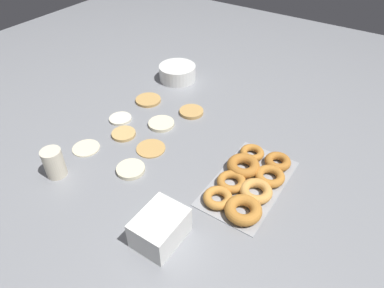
{
  "coord_description": "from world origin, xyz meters",
  "views": [
    {
      "loc": [
        -0.79,
        -0.62,
        0.8
      ],
      "look_at": [
        -0.02,
        -0.11,
        0.04
      ],
      "focal_mm": 32.0,
      "sensor_mm": 36.0,
      "label": 1
    }
  ],
  "objects_px": {
    "pancake_2": "(124,134)",
    "pancake_6": "(120,119)",
    "pancake_1": "(86,148)",
    "donut_tray": "(249,181)",
    "pancake_7": "(161,124)",
    "pancake_3": "(151,148)",
    "pancake_0": "(148,100)",
    "pancake_5": "(191,112)",
    "batter_bowl": "(177,73)",
    "pancake_4": "(131,169)",
    "container_stack": "(160,228)",
    "paper_cup": "(54,163)"
  },
  "relations": [
    {
      "from": "pancake_6",
      "to": "pancake_7",
      "type": "relative_size",
      "value": 0.87
    },
    {
      "from": "pancake_5",
      "to": "donut_tray",
      "type": "height_order",
      "value": "donut_tray"
    },
    {
      "from": "pancake_1",
      "to": "pancake_7",
      "type": "bearing_deg",
      "value": -27.73
    },
    {
      "from": "pancake_2",
      "to": "batter_bowl",
      "type": "distance_m",
      "value": 0.47
    },
    {
      "from": "pancake_1",
      "to": "pancake_4",
      "type": "height_order",
      "value": "pancake_4"
    },
    {
      "from": "pancake_2",
      "to": "pancake_6",
      "type": "bearing_deg",
      "value": 49.72
    },
    {
      "from": "pancake_3",
      "to": "pancake_5",
      "type": "relative_size",
      "value": 1.07
    },
    {
      "from": "pancake_5",
      "to": "batter_bowl",
      "type": "relative_size",
      "value": 0.58
    },
    {
      "from": "pancake_4",
      "to": "donut_tray",
      "type": "distance_m",
      "value": 0.39
    },
    {
      "from": "batter_bowl",
      "to": "paper_cup",
      "type": "height_order",
      "value": "paper_cup"
    },
    {
      "from": "pancake_2",
      "to": "paper_cup",
      "type": "relative_size",
      "value": 0.91
    },
    {
      "from": "pancake_3",
      "to": "pancake_0",
      "type": "bearing_deg",
      "value": 40.9
    },
    {
      "from": "donut_tray",
      "to": "pancake_4",
      "type": "bearing_deg",
      "value": 113.83
    },
    {
      "from": "container_stack",
      "to": "pancake_1",
      "type": "bearing_deg",
      "value": 71.81
    },
    {
      "from": "pancake_5",
      "to": "donut_tray",
      "type": "bearing_deg",
      "value": -122.24
    },
    {
      "from": "pancake_3",
      "to": "container_stack",
      "type": "relative_size",
      "value": 0.74
    },
    {
      "from": "pancake_2",
      "to": "pancake_5",
      "type": "xyz_separation_m",
      "value": [
        0.26,
        -0.13,
        0.0
      ]
    },
    {
      "from": "pancake_0",
      "to": "pancake_1",
      "type": "height_order",
      "value": "pancake_0"
    },
    {
      "from": "pancake_5",
      "to": "pancake_4",
      "type": "bearing_deg",
      "value": -177.06
    },
    {
      "from": "donut_tray",
      "to": "batter_bowl",
      "type": "xyz_separation_m",
      "value": [
        0.44,
        0.59,
        0.02
      ]
    },
    {
      "from": "pancake_6",
      "to": "donut_tray",
      "type": "relative_size",
      "value": 0.24
    },
    {
      "from": "pancake_0",
      "to": "pancake_5",
      "type": "bearing_deg",
      "value": -82.24
    },
    {
      "from": "pancake_7",
      "to": "donut_tray",
      "type": "distance_m",
      "value": 0.44
    },
    {
      "from": "pancake_1",
      "to": "donut_tray",
      "type": "height_order",
      "value": "donut_tray"
    },
    {
      "from": "pancake_2",
      "to": "donut_tray",
      "type": "bearing_deg",
      "value": -87.05
    },
    {
      "from": "batter_bowl",
      "to": "paper_cup",
      "type": "relative_size",
      "value": 1.7
    },
    {
      "from": "pancake_4",
      "to": "pancake_7",
      "type": "height_order",
      "value": "same"
    },
    {
      "from": "pancake_7",
      "to": "pancake_3",
      "type": "bearing_deg",
      "value": -157.35
    },
    {
      "from": "pancake_0",
      "to": "pancake_5",
      "type": "distance_m",
      "value": 0.21
    },
    {
      "from": "pancake_0",
      "to": "batter_bowl",
      "type": "height_order",
      "value": "batter_bowl"
    },
    {
      "from": "pancake_0",
      "to": "batter_bowl",
      "type": "bearing_deg",
      "value": 1.83
    },
    {
      "from": "pancake_4",
      "to": "donut_tray",
      "type": "height_order",
      "value": "donut_tray"
    },
    {
      "from": "pancake_4",
      "to": "pancake_7",
      "type": "relative_size",
      "value": 0.94
    },
    {
      "from": "pancake_2",
      "to": "donut_tray",
      "type": "distance_m",
      "value": 0.51
    },
    {
      "from": "pancake_2",
      "to": "pancake_5",
      "type": "relative_size",
      "value": 0.92
    },
    {
      "from": "pancake_4",
      "to": "pancake_6",
      "type": "bearing_deg",
      "value": 49.28
    },
    {
      "from": "pancake_2",
      "to": "pancake_5",
      "type": "distance_m",
      "value": 0.3
    },
    {
      "from": "pancake_5",
      "to": "pancake_3",
      "type": "bearing_deg",
      "value": -178.97
    },
    {
      "from": "donut_tray",
      "to": "batter_bowl",
      "type": "bearing_deg",
      "value": 53.43
    },
    {
      "from": "pancake_1",
      "to": "pancake_3",
      "type": "height_order",
      "value": "same"
    },
    {
      "from": "donut_tray",
      "to": "pancake_1",
      "type": "bearing_deg",
      "value": 105.81
    },
    {
      "from": "pancake_4",
      "to": "pancake_5",
      "type": "xyz_separation_m",
      "value": [
        0.4,
        0.02,
        -0.0
      ]
    },
    {
      "from": "pancake_0",
      "to": "pancake_7",
      "type": "relative_size",
      "value": 1.07
    },
    {
      "from": "pancake_3",
      "to": "donut_tray",
      "type": "relative_size",
      "value": 0.29
    },
    {
      "from": "pancake_5",
      "to": "pancake_6",
      "type": "height_order",
      "value": "pancake_5"
    },
    {
      "from": "pancake_1",
      "to": "donut_tray",
      "type": "distance_m",
      "value": 0.59
    },
    {
      "from": "pancake_3",
      "to": "donut_tray",
      "type": "xyz_separation_m",
      "value": [
        0.03,
        -0.37,
        0.01
      ]
    },
    {
      "from": "pancake_5",
      "to": "pancake_7",
      "type": "relative_size",
      "value": 0.97
    },
    {
      "from": "donut_tray",
      "to": "pancake_3",
      "type": "bearing_deg",
      "value": 95.0
    },
    {
      "from": "pancake_2",
      "to": "pancake_4",
      "type": "distance_m",
      "value": 0.2
    }
  ]
}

